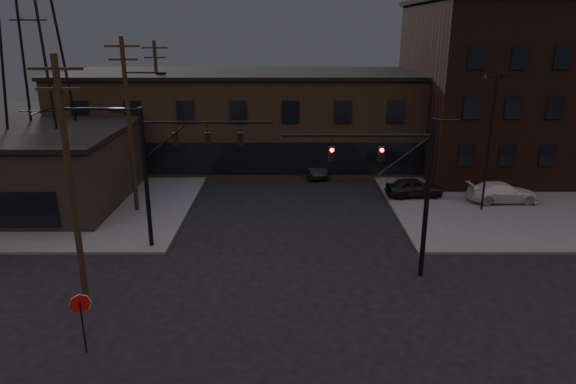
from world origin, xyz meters
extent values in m
plane|color=black|center=(0.00, 0.00, 0.00)|extent=(140.00, 140.00, 0.00)
cube|color=#474744|center=(22.00, 22.00, 0.07)|extent=(30.00, 30.00, 0.15)
cube|color=#474744|center=(-22.00, 22.00, 0.07)|extent=(30.00, 30.00, 0.15)
cube|color=#4B3728|center=(0.00, 28.00, 4.00)|extent=(40.00, 12.00, 8.00)
cube|color=black|center=(22.00, 26.00, 7.00)|extent=(22.00, 16.00, 14.00)
cube|color=black|center=(-20.00, 16.00, 2.50)|extent=(16.00, 12.00, 5.00)
cylinder|color=black|center=(6.50, 4.50, 4.00)|extent=(0.24, 0.24, 8.00)
cylinder|color=black|center=(3.00, 4.50, 7.20)|extent=(7.00, 0.14, 0.14)
cube|color=#FF140C|center=(4.17, 4.50, 6.30)|extent=(0.28, 0.22, 0.70)
cube|color=#FF140C|center=(1.83, 4.50, 6.30)|extent=(0.28, 0.22, 0.70)
cylinder|color=black|center=(-8.00, 8.00, 4.00)|extent=(0.24, 0.24, 8.00)
cylinder|color=black|center=(-4.50, 8.00, 7.20)|extent=(7.00, 0.14, 0.14)
cube|color=black|center=(-6.25, 8.00, 6.30)|extent=(0.28, 0.22, 0.70)
cube|color=black|center=(-4.50, 8.00, 6.30)|extent=(0.28, 0.22, 0.70)
cube|color=black|center=(-2.75, 8.00, 6.30)|extent=(0.28, 0.22, 0.70)
cylinder|color=black|center=(-8.00, -2.00, 1.10)|extent=(0.06, 0.06, 2.20)
cylinder|color=maroon|center=(-8.00, -1.98, 2.10)|extent=(0.72, 0.33, 0.76)
cylinder|color=black|center=(-9.50, 2.00, 5.50)|extent=(0.28, 0.28, 11.00)
cube|color=black|center=(-9.50, 2.00, 10.40)|extent=(2.20, 0.12, 0.12)
cube|color=black|center=(-9.50, 2.00, 9.60)|extent=(1.80, 0.12, 0.12)
cube|color=black|center=(-7.20, 2.00, 8.75)|extent=(0.60, 0.25, 0.18)
cylinder|color=black|center=(-10.50, 14.00, 5.75)|extent=(0.28, 0.28, 11.50)
cube|color=black|center=(-10.50, 14.00, 10.90)|extent=(2.20, 0.12, 0.12)
cube|color=black|center=(-10.50, 14.00, 10.10)|extent=(1.80, 0.12, 0.12)
cube|color=black|center=(-8.20, 14.00, 9.25)|extent=(0.60, 0.25, 0.18)
cylinder|color=black|center=(-11.50, 26.00, 5.50)|extent=(0.28, 0.28, 11.00)
cube|color=black|center=(-11.50, 26.00, 10.40)|extent=(2.20, 0.12, 0.12)
cube|color=black|center=(-11.50, 26.00, 9.60)|extent=(1.80, 0.12, 0.12)
cylinder|color=black|center=(13.00, 14.00, 4.50)|extent=(0.14, 0.14, 9.00)
cube|color=black|center=(12.50, 14.00, 9.05)|extent=(0.50, 0.28, 0.18)
cube|color=black|center=(13.50, 14.00, 9.05)|extent=(0.50, 0.28, 0.18)
cylinder|color=black|center=(19.00, 19.00, 4.50)|extent=(0.14, 0.14, 9.00)
cube|color=black|center=(18.50, 19.00, 9.05)|extent=(0.50, 0.28, 0.18)
cube|color=black|center=(19.50, 19.00, 9.05)|extent=(0.50, 0.28, 0.18)
imported|color=black|center=(9.03, 16.87, 0.85)|extent=(4.26, 2.06, 1.40)
imported|color=#B8B7BA|center=(15.03, 15.69, 0.85)|extent=(4.90, 2.09, 1.41)
imported|color=black|center=(1.88, 23.14, 0.73)|extent=(2.54, 4.65, 1.45)
camera|label=1|loc=(-0.23, -18.98, 11.90)|focal=32.00mm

